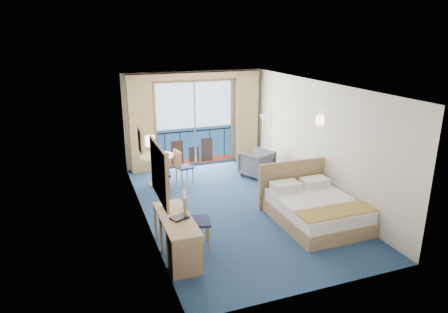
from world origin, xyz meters
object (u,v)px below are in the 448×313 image
(round_table, at_px, (158,163))
(desk, at_px, (183,246))
(floor_lamp, at_px, (263,127))
(nightstand, at_px, (303,183))
(table_chair_a, at_px, (181,165))
(bed, at_px, (315,208))
(armchair, at_px, (256,163))
(table_chair_b, at_px, (162,170))
(desk_chair, at_px, (192,217))

(round_table, bearing_deg, desk, -95.43)
(floor_lamp, height_order, round_table, floor_lamp)
(nightstand, distance_m, table_chair_a, 3.06)
(bed, height_order, floor_lamp, floor_lamp)
(bed, distance_m, armchair, 2.92)
(bed, xyz_separation_m, round_table, (-2.58, 3.20, 0.29))
(desk, height_order, table_chair_b, table_chair_b)
(desk_chair, bearing_deg, nightstand, -52.66)
(desk_chair, relative_size, round_table, 1.23)
(round_table, bearing_deg, table_chair_a, -15.90)
(armchair, bearing_deg, nightstand, 82.41)
(desk_chair, height_order, round_table, desk_chair)
(bed, relative_size, desk_chair, 1.86)
(armchair, bearing_deg, bed, 63.06)
(nightstand, distance_m, table_chair_b, 3.43)
(bed, height_order, table_chair_b, bed)
(desk, xyz_separation_m, table_chair_a, (0.94, 3.72, 0.11))
(nightstand, bearing_deg, table_chair_b, 156.20)
(nightstand, bearing_deg, bed, -111.69)
(table_chair_b, bearing_deg, floor_lamp, 24.03)
(bed, xyz_separation_m, desk, (-2.95, -0.68, 0.11))
(desk, bearing_deg, nightstand, 30.57)
(desk, bearing_deg, bed, 13.03)
(armchair, bearing_deg, table_chair_a, -29.57)
(desk_chair, distance_m, table_chair_b, 2.90)
(nightstand, bearing_deg, desk, -149.43)
(round_table, height_order, table_chair_a, table_chair_a)
(table_chair_a, bearing_deg, table_chair_b, 102.07)
(floor_lamp, bearing_deg, round_table, -170.93)
(floor_lamp, height_order, desk, floor_lamp)
(desk, distance_m, table_chair_b, 3.47)
(armchair, height_order, floor_lamp, floor_lamp)
(bed, relative_size, armchair, 2.54)
(nightstand, relative_size, desk, 0.35)
(armchair, distance_m, floor_lamp, 1.22)
(desk, distance_m, table_chair_a, 3.83)
(bed, bearing_deg, round_table, 128.93)
(floor_lamp, relative_size, round_table, 1.74)
(armchair, bearing_deg, desk, 24.05)
(round_table, height_order, table_chair_b, table_chair_b)
(desk, height_order, desk_chair, desk_chair)
(armchair, relative_size, round_table, 0.90)
(armchair, bearing_deg, round_table, -32.40)
(nightstand, relative_size, round_table, 0.63)
(round_table, bearing_deg, bed, -51.07)
(bed, bearing_deg, desk, -166.97)
(bed, height_order, desk_chair, desk_chair)
(nightstand, height_order, table_chair_b, table_chair_b)
(armchair, xyz_separation_m, floor_lamp, (0.53, 0.78, 0.78))
(table_chair_b, bearing_deg, round_table, 97.98)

